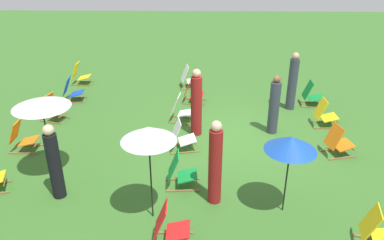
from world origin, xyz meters
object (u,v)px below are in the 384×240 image
(deckchair_6, at_px, (181,110))
(umbrella_1, at_px, (291,144))
(deckchair_8, at_px, (189,78))
(person_1, at_px, (196,104))
(deckchair_0, at_px, (193,92))
(umbrella_0, at_px, (148,134))
(person_2, at_px, (274,106))
(deckchair_14, at_px, (52,109))
(person_0, at_px, (215,164))
(deckchair_4, at_px, (22,137))
(deckchair_5, at_px, (181,137))
(deckchair_9, at_px, (377,232))
(person_4, at_px, (54,163))
(umbrella_2, at_px, (41,103))
(deckchair_2, at_px, (324,114))
(deckchair_15, at_px, (169,226))
(deckchair_3, at_px, (80,75))
(deckchair_13, at_px, (72,91))
(deckchair_1, at_px, (338,142))
(deckchair_11, at_px, (311,95))
(person_3, at_px, (292,82))
(deckchair_10, at_px, (180,172))

(deckchair_6, height_order, umbrella_1, umbrella_1)
(deckchair_8, distance_m, person_1, 3.75)
(deckchair_0, relative_size, umbrella_0, 0.42)
(deckchair_0, height_order, person_2, person_2)
(deckchair_14, relative_size, person_0, 0.46)
(deckchair_0, bearing_deg, deckchair_4, 133.54)
(deckchair_5, bearing_deg, deckchair_4, 80.73)
(deckchair_9, height_order, person_4, person_4)
(deckchair_14, relative_size, person_4, 0.51)
(umbrella_2, distance_m, person_0, 3.93)
(deckchair_2, height_order, deckchair_15, same)
(person_2, bearing_deg, deckchair_6, -42.51)
(deckchair_5, relative_size, person_0, 0.45)
(deckchair_3, height_order, umbrella_1, umbrella_1)
(umbrella_2, bearing_deg, deckchair_13, 11.73)
(deckchair_1, xyz_separation_m, umbrella_1, (-2.23, 1.79, 1.19))
(person_2, xyz_separation_m, person_4, (-3.09, 5.07, 0.02))
(deckchair_1, height_order, deckchair_14, same)
(deckchair_11, xyz_separation_m, umbrella_2, (-4.30, 7.07, 1.48))
(umbrella_2, bearing_deg, deckchair_2, -68.51)
(deckchair_11, height_order, person_0, person_0)
(deckchair_11, relative_size, deckchair_14, 0.96)
(deckchair_11, bearing_deg, deckchair_9, 176.68)
(deckchair_5, height_order, person_1, person_1)
(deckchair_3, relative_size, person_3, 0.45)
(deckchair_4, distance_m, deckchair_13, 3.35)
(deckchair_15, bearing_deg, person_2, -31.08)
(deckchair_15, bearing_deg, umbrella_2, 53.10)
(person_0, bearing_deg, deckchair_5, -150.66)
(deckchair_4, bearing_deg, deckchair_2, -78.99)
(deckchair_8, xyz_separation_m, umbrella_1, (-7.01, -2.14, 1.19))
(deckchair_5, distance_m, person_1, 1.12)
(deckchair_14, bearing_deg, umbrella_1, -106.83)
(umbrella_0, relative_size, person_3, 1.07)
(deckchair_5, distance_m, umbrella_0, 3.08)
(deckchair_3, height_order, deckchair_9, same)
(deckchair_1, relative_size, deckchair_4, 1.02)
(person_0, bearing_deg, deckchair_2, 146.50)
(deckchair_9, bearing_deg, person_0, 78.49)
(deckchair_8, height_order, person_2, person_2)
(deckchair_15, bearing_deg, deckchair_5, -1.66)
(deckchair_4, height_order, umbrella_1, umbrella_1)
(person_1, xyz_separation_m, person_2, (0.14, -2.16, -0.11))
(person_1, bearing_deg, deckchair_1, 72.18)
(deckchair_15, relative_size, person_1, 0.43)
(deckchair_6, xyz_separation_m, person_3, (1.01, -3.51, 0.53))
(deckchair_5, relative_size, person_3, 0.45)
(deckchair_14, bearing_deg, deckchair_1, -86.50)
(deckchair_4, bearing_deg, deckchair_3, -0.73)
(deckchair_10, distance_m, deckchair_15, 1.76)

